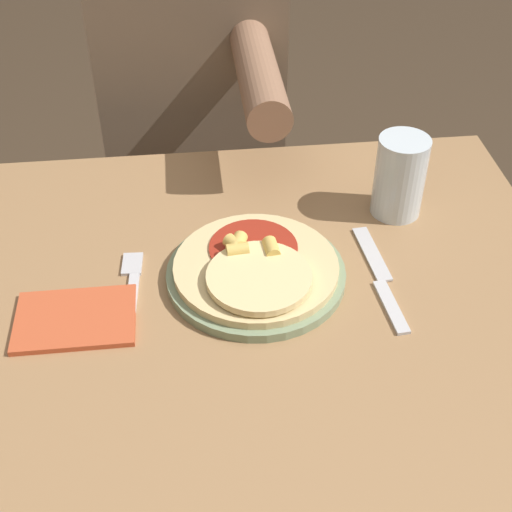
{
  "coord_description": "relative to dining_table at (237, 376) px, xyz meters",
  "views": [
    {
      "loc": [
        -0.05,
        -0.67,
        1.43
      ],
      "look_at": [
        0.03,
        0.06,
        0.8
      ],
      "focal_mm": 50.0,
      "sensor_mm": 36.0,
      "label": 1
    }
  ],
  "objects": [
    {
      "name": "napkin",
      "position": [
        -0.21,
        -0.0,
        0.14
      ],
      "size": [
        0.16,
        0.11,
        0.01
      ],
      "color": "#C6512D",
      "rests_on": "dining_table"
    },
    {
      "name": "knife",
      "position": [
        0.21,
        0.03,
        0.14
      ],
      "size": [
        0.03,
        0.22,
        0.0
      ],
      "color": "silver",
      "rests_on": "dining_table"
    },
    {
      "name": "plate",
      "position": [
        0.03,
        0.06,
        0.14
      ],
      "size": [
        0.25,
        0.25,
        0.01
      ],
      "color": "gray",
      "rests_on": "dining_table"
    },
    {
      "name": "fork",
      "position": [
        -0.14,
        0.05,
        0.14
      ],
      "size": [
        0.03,
        0.18,
        0.0
      ],
      "color": "silver",
      "rests_on": "dining_table"
    },
    {
      "name": "person_diner",
      "position": [
        -0.03,
        0.65,
        0.1
      ],
      "size": [
        0.36,
        0.52,
        1.24
      ],
      "color": "#2D2D38",
      "rests_on": "ground_plane"
    },
    {
      "name": "pizza",
      "position": [
        0.03,
        0.05,
        0.16
      ],
      "size": [
        0.23,
        0.23,
        0.04
      ],
      "color": "#E0C689",
      "rests_on": "plate"
    },
    {
      "name": "dining_table",
      "position": [
        0.0,
        0.0,
        0.0
      ],
      "size": [
        0.95,
        0.79,
        0.76
      ],
      "color": "#9E754C",
      "rests_on": "ground_plane"
    },
    {
      "name": "drinking_glass",
      "position": [
        0.27,
        0.19,
        0.2
      ],
      "size": [
        0.08,
        0.08,
        0.13
      ],
      "color": "silver",
      "rests_on": "dining_table"
    }
  ]
}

